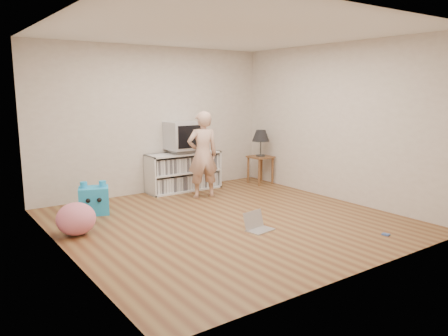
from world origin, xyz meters
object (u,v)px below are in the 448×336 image
Objects in this scene: dvd_deck at (183,151)px; plush_pink at (76,219)px; media_unit at (183,171)px; plush_blue at (94,200)px; crt_tv at (183,135)px; person at (203,155)px; laptop at (257,225)px; table_lamp at (261,136)px; side_table at (260,163)px.

dvd_deck reaches higher than plush_pink.
media_unit is 1.99m from plush_blue.
crt_tv is 0.72m from person.
plush_pink is (-0.52, -0.82, -0.00)m from plush_blue.
dvd_deck is 0.30× the size of person.
crt_tv is at bearing 36.44° from plush_blue.
plush_pink is at bearing -102.60° from plush_blue.
person is 2.07m from laptop.
table_lamp is (1.53, -0.37, 0.21)m from dvd_deck.
crt_tv is 2.90m from plush_pink.
crt_tv reaches higher than plush_pink.
dvd_deck is 0.87× the size of table_lamp.
table_lamp reaches higher than media_unit.
crt_tv is 1.17× the size of table_lamp.
crt_tv reaches higher than laptop.
laptop is at bearing -98.37° from media_unit.
side_table is (1.53, -0.37, -0.60)m from crt_tv.
media_unit is 1.69m from table_lamp.
media_unit is 2.70× the size of plush_blue.
plush_pink is (-2.41, -1.40, -0.52)m from dvd_deck.
plush_blue is at bearing -176.53° from side_table.
media_unit is 2.72× the size of table_lamp.
plush_pink is at bearing -149.82° from dvd_deck.
table_lamp reaches higher than side_table.
crt_tv reaches higher than table_lamp.
plush_blue is at bearing 57.86° from plush_pink.
dvd_deck is 1.59m from table_lamp.
plush_blue is at bearing -176.53° from table_lamp.
crt_tv is 0.40× the size of person.
dvd_deck is 0.82× the size of side_table.
laptop is 0.79× the size of plush_pink.
plush_pink is at bearing -149.54° from media_unit.
table_lamp is at bearing -13.44° from crt_tv.
plush_blue is (-1.89, -0.58, -0.52)m from dvd_deck.
side_table is at bearing 0.00° from table_lamp.
dvd_deck is 2.04m from plush_blue.
dvd_deck is 0.29m from crt_tv.
side_table is 4.08m from plush_pink.
media_unit is 1.58m from side_table.
dvd_deck is at bearing -90.00° from media_unit.
table_lamp is 1.58m from person.
plush_blue is at bearing -162.57° from media_unit.
person is at bearing -90.69° from crt_tv.
dvd_deck is 0.75× the size of crt_tv.
plush_blue is at bearing 10.72° from person.
laptop is (-0.38, -2.59, -0.67)m from dvd_deck.
person is at bearing 16.89° from plush_pink.
side_table reaches higher than plush_blue.
table_lamp is 1.04× the size of plush_pink.
media_unit is 2.33× the size of crt_tv.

